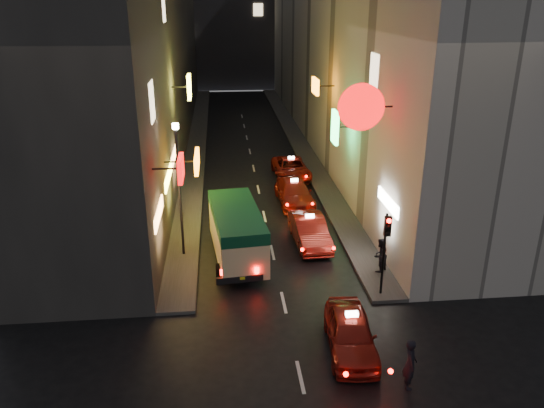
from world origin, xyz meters
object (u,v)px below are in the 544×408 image
object	(u,v)px
taxi_near	(351,330)
traffic_light	(386,238)
pedestrian_crossing	(411,361)
lamp_post	(179,182)
minibus	(237,228)

from	to	relation	value
taxi_near	traffic_light	distance (m)	4.28
pedestrian_crossing	traffic_light	size ratio (longest dim) A/B	0.55
lamp_post	traffic_light	bearing A→B (deg)	-28.91
traffic_light	taxi_near	bearing A→B (deg)	-122.87
minibus	pedestrian_crossing	size ratio (longest dim) A/B	3.06
taxi_near	pedestrian_crossing	bearing A→B (deg)	-55.51
traffic_light	pedestrian_crossing	bearing A→B (deg)	-97.62
lamp_post	taxi_near	bearing A→B (deg)	-51.71
taxi_near	traffic_light	size ratio (longest dim) A/B	1.45
pedestrian_crossing	lamp_post	xyz separation A→B (m)	(-7.50, 9.76, 2.75)
taxi_near	lamp_post	world-z (taller)	lamp_post
pedestrian_crossing	minibus	bearing A→B (deg)	38.65
lamp_post	pedestrian_crossing	bearing A→B (deg)	-52.46
traffic_light	minibus	bearing A→B (deg)	144.68
taxi_near	minibus	bearing A→B (deg)	116.50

